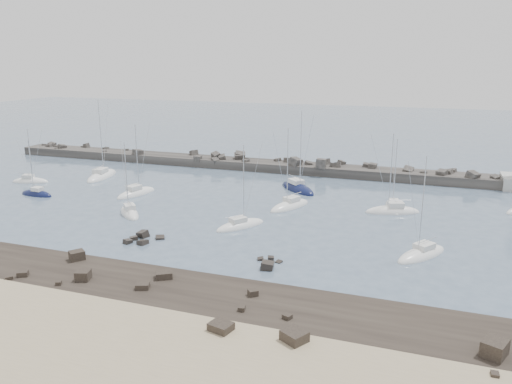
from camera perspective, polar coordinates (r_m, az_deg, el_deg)
ground at (r=72.57m, az=-6.46°, el=-3.62°), size 400.00×400.00×0.00m
sand_strip at (r=48.32m, az=-23.69°, el=-14.78°), size 140.00×14.00×1.00m
rock_shelf at (r=54.93m, az=-16.44°, el=-10.38°), size 140.00×12.00×2.03m
rock_cluster_near at (r=67.23m, az=-12.83°, el=-5.33°), size 4.60×4.34×1.71m
rock_cluster_far at (r=57.56m, az=1.35°, el=-8.32°), size 3.19×3.68×1.34m
breakwater at (r=109.05m, az=-1.31°, el=2.91°), size 115.00×6.75×5.05m
sailboat_0 at (r=105.59m, az=-24.38°, el=1.08°), size 7.38×4.05×11.31m
sailboat_1 at (r=105.03m, az=-17.20°, el=1.69°), size 4.85×10.98×16.71m
sailboat_2 at (r=95.08m, az=-23.78°, el=-0.26°), size 6.68×2.45×10.58m
sailboat_3 at (r=89.92m, az=-13.53°, el=-0.20°), size 4.75×8.75×13.34m
sailboat_4 at (r=78.86m, az=-14.25°, el=-2.36°), size 6.85×6.92×11.97m
sailboat_5 at (r=80.14m, az=3.89°, el=-1.66°), size 6.12×9.08×13.86m
sailboat_6 at (r=70.73m, az=-1.82°, el=-3.91°), size 6.49×8.00×12.58m
sailboat_7 at (r=90.91m, az=4.76°, el=0.33°), size 9.21×9.06×15.62m
sailboat_8 at (r=79.98m, az=15.34°, el=-2.20°), size 8.77×5.27×13.36m
sailboat_9 at (r=82.30m, az=15.41°, el=-1.73°), size 3.87×7.85×11.99m
sailboat_10 at (r=63.76m, az=18.39°, el=-6.84°), size 6.91×8.46×13.30m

